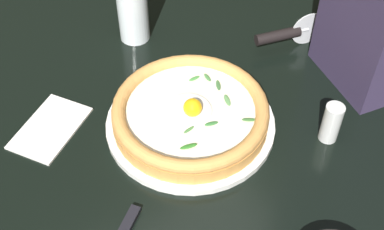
{
  "coord_description": "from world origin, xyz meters",
  "views": [
    {
      "loc": [
        -0.49,
        0.39,
        0.69
      ],
      "look_at": [
        -0.0,
        0.03,
        0.03
      ],
      "focal_mm": 48.61,
      "sensor_mm": 36.0,
      "label": 1
    }
  ],
  "objects_px": {
    "pizza_cutter": "(286,34)",
    "pizza": "(192,114)",
    "folded_napkin": "(50,127)",
    "pepper_shaker": "(331,123)",
    "drinking_glass": "(133,15)"
  },
  "relations": [
    {
      "from": "pizza_cutter",
      "to": "pizza",
      "type": "bearing_deg",
      "value": 102.92
    },
    {
      "from": "pizza",
      "to": "pepper_shaker",
      "type": "xyz_separation_m",
      "value": [
        -0.16,
        -0.18,
        0.0
      ]
    },
    {
      "from": "pizza_cutter",
      "to": "pepper_shaker",
      "type": "bearing_deg",
      "value": 154.84
    },
    {
      "from": "pizza",
      "to": "pepper_shaker",
      "type": "relative_size",
      "value": 3.57
    },
    {
      "from": "folded_napkin",
      "to": "pepper_shaker",
      "type": "bearing_deg",
      "value": -128.53
    },
    {
      "from": "pizza_cutter",
      "to": "pepper_shaker",
      "type": "xyz_separation_m",
      "value": [
        -0.22,
        0.1,
        0.0
      ]
    },
    {
      "from": "pizza",
      "to": "drinking_glass",
      "type": "bearing_deg",
      "value": -11.0
    },
    {
      "from": "pizza",
      "to": "pepper_shaker",
      "type": "bearing_deg",
      "value": -131.81
    },
    {
      "from": "pepper_shaker",
      "to": "drinking_glass",
      "type": "bearing_deg",
      "value": 15.84
    },
    {
      "from": "pizza",
      "to": "pepper_shaker",
      "type": "height_order",
      "value": "pepper_shaker"
    },
    {
      "from": "pizza",
      "to": "pizza_cutter",
      "type": "relative_size",
      "value": 1.84
    },
    {
      "from": "pizza",
      "to": "pepper_shaker",
      "type": "distance_m",
      "value": 0.24
    },
    {
      "from": "drinking_glass",
      "to": "pizza",
      "type": "bearing_deg",
      "value": 169.0
    },
    {
      "from": "drinking_glass",
      "to": "folded_napkin",
      "type": "bearing_deg",
      "value": 116.74
    },
    {
      "from": "pizza",
      "to": "folded_napkin",
      "type": "distance_m",
      "value": 0.25
    }
  ]
}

